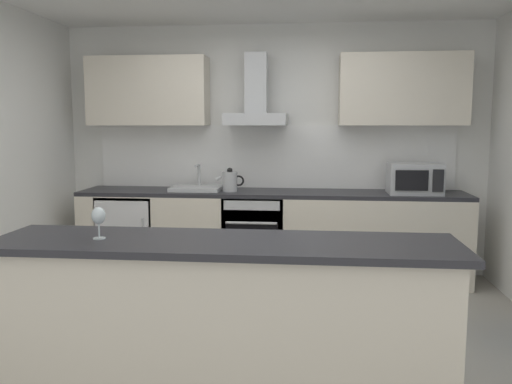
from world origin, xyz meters
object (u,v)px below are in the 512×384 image
(oven, at_px, (255,234))
(wine_glass, at_px, (99,217))
(kettle, at_px, (230,181))
(refrigerator, at_px, (132,235))
(microwave, at_px, (414,178))
(range_hood, at_px, (256,103))
(sink, at_px, (197,188))

(oven, bearing_deg, wine_glass, -103.48)
(kettle, bearing_deg, wine_glass, -98.10)
(refrigerator, xyz_separation_m, wine_glass, (0.69, -2.49, 0.64))
(oven, bearing_deg, refrigerator, -179.88)
(oven, distance_m, refrigerator, 1.29)
(kettle, bearing_deg, microwave, 0.18)
(refrigerator, height_order, wine_glass, wine_glass)
(kettle, relative_size, wine_glass, 1.62)
(range_hood, bearing_deg, refrigerator, -174.15)
(microwave, relative_size, wine_glass, 2.81)
(oven, height_order, microwave, microwave)
(range_hood, relative_size, wine_glass, 4.05)
(sink, bearing_deg, kettle, -7.25)
(oven, relative_size, microwave, 1.60)
(kettle, height_order, range_hood, range_hood)
(range_hood, bearing_deg, kettle, -146.58)
(oven, distance_m, wine_glass, 2.63)
(wine_glass, bearing_deg, refrigerator, 105.57)
(kettle, distance_m, wine_glass, 2.48)
(oven, xyz_separation_m, wine_glass, (-0.60, -2.49, 0.60))
(kettle, bearing_deg, sink, 172.75)
(refrigerator, bearing_deg, range_hood, 5.85)
(range_hood, bearing_deg, sink, -168.80)
(refrigerator, relative_size, microwave, 1.70)
(oven, relative_size, refrigerator, 0.94)
(oven, height_order, refrigerator, oven)
(oven, xyz_separation_m, refrigerator, (-1.29, -0.00, -0.03))
(microwave, relative_size, kettle, 1.73)
(refrigerator, distance_m, wine_glass, 2.66)
(kettle, bearing_deg, refrigerator, 178.30)
(sink, distance_m, wine_glass, 2.51)
(oven, relative_size, wine_glass, 4.50)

